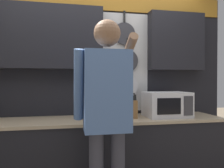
{
  "coord_description": "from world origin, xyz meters",
  "views": [
    {
      "loc": [
        -0.42,
        -2.36,
        1.3
      ],
      "look_at": [
        0.08,
        0.18,
        1.27
      ],
      "focal_mm": 35.0,
      "sensor_mm": 36.0,
      "label": 1
    }
  ],
  "objects_px": {
    "knife_block": "(132,109)",
    "utensil_crock": "(89,111)",
    "microwave": "(166,104)",
    "person": "(107,107)"
  },
  "relations": [
    {
      "from": "microwave",
      "to": "knife_block",
      "type": "bearing_deg",
      "value": 179.93
    },
    {
      "from": "microwave",
      "to": "knife_block",
      "type": "xyz_separation_m",
      "value": [
        -0.42,
        0.0,
        -0.04
      ]
    },
    {
      "from": "microwave",
      "to": "person",
      "type": "distance_m",
      "value": 0.97
    },
    {
      "from": "microwave",
      "to": "utensil_crock",
      "type": "xyz_separation_m",
      "value": [
        -0.89,
        0.0,
        -0.05
      ]
    },
    {
      "from": "microwave",
      "to": "person",
      "type": "height_order",
      "value": "person"
    },
    {
      "from": "knife_block",
      "to": "utensil_crock",
      "type": "height_order",
      "value": "utensil_crock"
    },
    {
      "from": "utensil_crock",
      "to": "person",
      "type": "distance_m",
      "value": 0.58
    },
    {
      "from": "utensil_crock",
      "to": "person",
      "type": "xyz_separation_m",
      "value": [
        0.1,
        -0.56,
        0.11
      ]
    },
    {
      "from": "knife_block",
      "to": "person",
      "type": "height_order",
      "value": "person"
    },
    {
      "from": "knife_block",
      "to": "person",
      "type": "relative_size",
      "value": 0.15
    }
  ]
}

